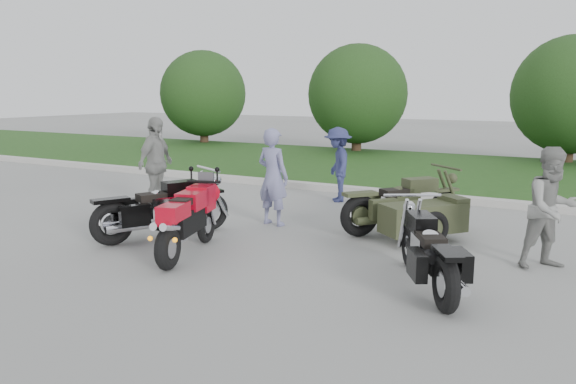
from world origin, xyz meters
The scene contains 14 objects.
ground centered at (0.00, 0.00, 0.00)m, with size 80.00×80.00×0.00m, color #9A9A95.
curb centered at (0.00, 6.00, 0.07)m, with size 60.00×0.30×0.15m, color #B9B6AE.
grass_strip centered at (0.00, 10.15, 0.07)m, with size 60.00×8.00×0.14m, color #305B1F.
tree_far_left centered at (-10.00, 13.50, 2.19)m, with size 3.60×3.60×4.00m.
tree_mid_left centered at (-3.00, 13.50, 2.19)m, with size 3.60×3.60×4.00m.
tree_mid_right centered at (4.00, 13.50, 2.19)m, with size 3.60×3.60×4.00m.
sportbike_red centered at (-0.18, 0.23, 0.55)m, with size 0.73×1.92×0.93m.
cruiser_left centered at (-1.19, 0.76, 0.46)m, with size 1.18×2.13×0.89m.
cruiser_right centered at (3.19, 0.50, 0.43)m, with size 1.22×1.94×0.84m.
cruiser_sidecar centered at (2.33, 2.73, 0.42)m, with size 1.91×2.12×0.89m.
person_stripe centered at (-0.09, 2.47, 0.85)m, with size 0.62×0.41×1.70m, color #797AA5.
person_grey centered at (4.36, 2.12, 0.81)m, with size 0.79×0.61×1.62m, color gray.
person_denim centered at (0.04, 4.96, 0.79)m, with size 1.02×0.58×1.57m, color navy.
person_back centered at (-2.73, 2.45, 0.91)m, with size 1.07×0.45×1.83m, color gray.
Camera 1 is at (4.81, -5.83, 2.33)m, focal length 35.00 mm.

